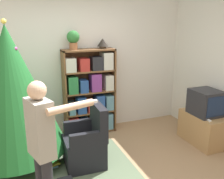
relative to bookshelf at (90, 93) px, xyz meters
The scene contains 11 objects.
wall_back 0.70m from the bookshelf, 150.24° to the left, with size 8.00×0.10×2.60m.
bookshelf is the anchor object (origin of this frame).
tv_stand 2.12m from the bookshelf, 33.49° to the right, with size 0.46×0.82×0.53m.
television 2.05m from the bookshelf, 33.55° to the right, with size 0.43×0.49×0.43m.
game_remote 2.10m from the bookshelf, 41.23° to the right, with size 0.04×0.12×0.02m.
christmas_tree 1.52m from the bookshelf, 154.60° to the right, with size 1.47×1.47×2.12m.
armchair 1.22m from the bookshelf, 109.41° to the right, with size 0.59×0.58×0.92m.
standing_person 2.25m from the bookshelf, 118.47° to the right, with size 0.71×0.45×1.55m.
potted_plant 1.04m from the bookshelf, behind, with size 0.22×0.22×0.33m.
table_lamp 0.95m from the bookshelf, ahead, with size 0.20×0.20×0.18m.
book_pile_near_tree 1.51m from the bookshelf, 132.55° to the right, with size 0.23×0.16×0.05m.
Camera 1 is at (-0.82, -2.67, 2.09)m, focal length 40.00 mm.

